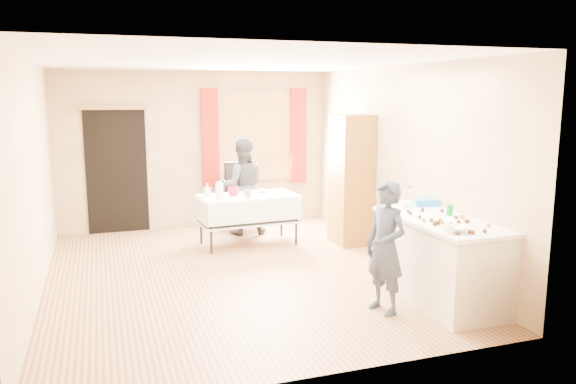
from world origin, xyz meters
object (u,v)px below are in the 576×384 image
object	(u,v)px
counter	(440,260)
girl	(386,247)
cabinet	(351,180)
party_table	(248,215)
chair	(243,209)
woman	(242,186)

from	to	relation	value
counter	girl	size ratio (longest dim) A/B	1.21
cabinet	party_table	world-z (taller)	cabinet
counter	party_table	xyz separation A→B (m)	(-1.39, 2.90, -0.01)
cabinet	girl	distance (m)	2.75
chair	woman	size ratio (longest dim) A/B	0.72
cabinet	party_table	xyz separation A→B (m)	(-1.49, 0.40, -0.52)
chair	girl	bearing A→B (deg)	-101.63
cabinet	woman	distance (m)	1.77
party_table	girl	size ratio (longest dim) A/B	1.10
girl	cabinet	bearing A→B (deg)	145.95
cabinet	girl	bearing A→B (deg)	-107.51
party_table	girl	xyz separation A→B (m)	(0.66, -3.01, 0.24)
party_table	girl	bearing A→B (deg)	-81.48
counter	chair	bearing A→B (deg)	107.34
girl	chair	bearing A→B (deg)	170.50
woman	counter	bearing A→B (deg)	118.04
party_table	chair	distance (m)	1.02
cabinet	chair	size ratio (longest dim) A/B	1.74
party_table	girl	world-z (taller)	girl
cabinet	counter	size ratio (longest dim) A/B	1.16
counter	chair	world-z (taller)	chair
party_table	counter	bearing A→B (deg)	-68.38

